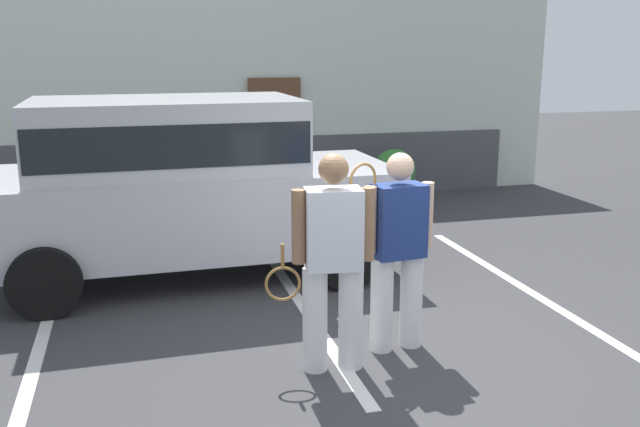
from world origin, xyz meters
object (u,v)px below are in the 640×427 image
tennis_player_man (333,261)px  tennis_player_woman (398,249)px  parked_suv (182,179)px  potted_plant_by_porch (394,174)px

tennis_player_man → tennis_player_woman: size_ratio=1.03×
parked_suv → tennis_player_woman: bearing=-58.3°
tennis_player_man → potted_plant_by_porch: size_ratio=1.90×
tennis_player_woman → potted_plant_by_porch: size_ratio=1.84×
tennis_player_man → potted_plant_by_porch: bearing=-109.4°
parked_suv → tennis_player_man: bearing=-71.6°
tennis_player_man → tennis_player_woman: 0.70m
tennis_player_woman → potted_plant_by_porch: (2.05, 5.39, -0.39)m
tennis_player_man → potted_plant_by_porch: (2.70, 5.64, -0.41)m
tennis_player_man → tennis_player_woman: tennis_player_man is taller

